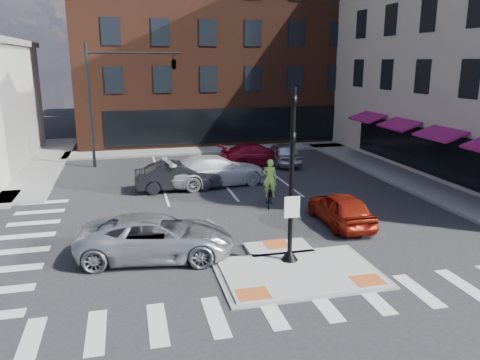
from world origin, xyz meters
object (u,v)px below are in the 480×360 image
object	(u,v)px
red_sedan	(341,209)
bg_car_dark	(178,176)
bg_car_red	(256,155)
white_pickup	(216,170)
silver_suv	(156,237)
bg_car_silver	(282,153)
cyclist	(270,190)

from	to	relation	value
red_sedan	bg_car_dark	world-z (taller)	bg_car_dark
bg_car_dark	bg_car_red	xyz separation A→B (m)	(5.89, 5.00, -0.04)
white_pickup	bg_car_dark	bearing A→B (deg)	94.06
bg_car_red	red_sedan	bearing A→B (deg)	177.44
silver_suv	bg_car_red	world-z (taller)	silver_suv
bg_car_silver	bg_car_red	world-z (taller)	bg_car_silver
red_sedan	white_pickup	world-z (taller)	white_pickup
bg_car_red	cyclist	size ratio (longest dim) A/B	2.15
silver_suv	bg_car_dark	distance (m)	9.15
bg_car_silver	bg_car_red	distance (m)	1.82
white_pickup	cyclist	world-z (taller)	cyclist
white_pickup	bg_car_silver	size ratio (longest dim) A/B	1.32
white_pickup	bg_car_red	distance (m)	5.80
red_sedan	bg_car_dark	xyz separation A→B (m)	(-6.21, 7.32, 0.05)
bg_car_dark	bg_car_silver	bearing A→B (deg)	-58.29
red_sedan	cyclist	world-z (taller)	cyclist
silver_suv	bg_car_silver	distance (m)	16.84
bg_car_dark	bg_car_silver	xyz separation A→B (m)	(7.71, 4.93, -0.01)
white_pickup	cyclist	bearing A→B (deg)	-167.20
red_sedan	bg_car_silver	distance (m)	12.35
silver_suv	red_sedan	bearing A→B (deg)	-69.85
silver_suv	red_sedan	world-z (taller)	silver_suv
red_sedan	bg_car_red	distance (m)	12.33
bg_car_red	cyclist	xyz separation A→B (m)	(-1.86, -9.00, 0.06)
silver_suv	bg_car_red	size ratio (longest dim) A/B	1.11
red_sedan	bg_car_red	world-z (taller)	bg_car_red
red_sedan	bg_car_dark	size ratio (longest dim) A/B	0.90
bg_car_dark	bg_car_silver	size ratio (longest dim) A/B	1.04
silver_suv	bg_car_red	bearing A→B (deg)	-20.30
bg_car_dark	bg_car_silver	distance (m)	9.15
bg_car_silver	cyclist	world-z (taller)	cyclist
bg_car_silver	cyclist	distance (m)	9.66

